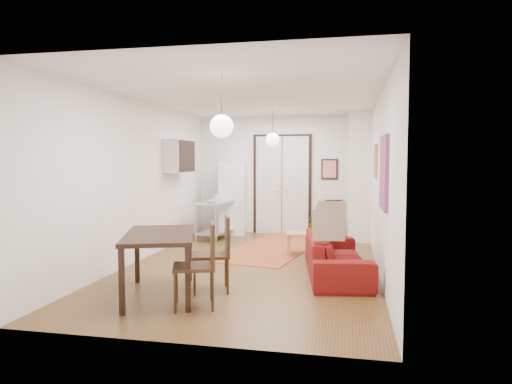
% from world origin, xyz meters
% --- Properties ---
extents(floor, '(7.00, 7.00, 0.00)m').
position_xyz_m(floor, '(0.00, 0.00, 0.00)').
color(floor, brown).
rests_on(floor, ground).
extents(ceiling, '(4.20, 7.00, 0.02)m').
position_xyz_m(ceiling, '(0.00, 0.00, 2.90)').
color(ceiling, white).
rests_on(ceiling, wall_back).
extents(wall_back, '(4.20, 0.02, 2.90)m').
position_xyz_m(wall_back, '(0.00, 3.50, 1.45)').
color(wall_back, white).
rests_on(wall_back, floor).
extents(wall_front, '(4.20, 0.02, 2.90)m').
position_xyz_m(wall_front, '(0.00, -3.50, 1.45)').
color(wall_front, white).
rests_on(wall_front, floor).
extents(wall_left, '(0.02, 7.00, 2.90)m').
position_xyz_m(wall_left, '(-2.10, 0.00, 1.45)').
color(wall_left, white).
rests_on(wall_left, floor).
extents(wall_right, '(0.02, 7.00, 2.90)m').
position_xyz_m(wall_right, '(2.10, 0.00, 1.45)').
color(wall_right, white).
rests_on(wall_right, floor).
extents(double_doors, '(1.44, 0.06, 2.50)m').
position_xyz_m(double_doors, '(0.00, 3.46, 1.20)').
color(double_doors, white).
rests_on(double_doors, wall_back).
extents(stub_partition, '(0.50, 0.10, 2.90)m').
position_xyz_m(stub_partition, '(1.85, 2.55, 1.45)').
color(stub_partition, white).
rests_on(stub_partition, floor).
extents(wall_cabinet, '(0.35, 1.00, 0.70)m').
position_xyz_m(wall_cabinet, '(-1.92, 1.50, 1.90)').
color(wall_cabinet, silver).
rests_on(wall_cabinet, wall_left).
extents(painting_popart, '(0.05, 1.00, 1.00)m').
position_xyz_m(painting_popart, '(2.08, -1.25, 1.65)').
color(painting_popart, red).
rests_on(painting_popart, wall_right).
extents(painting_abstract, '(0.05, 0.50, 0.60)m').
position_xyz_m(painting_abstract, '(2.08, 0.80, 1.80)').
color(painting_abstract, beige).
rests_on(painting_abstract, wall_right).
extents(poster_back, '(0.40, 0.03, 0.50)m').
position_xyz_m(poster_back, '(1.15, 3.47, 1.60)').
color(poster_back, red).
rests_on(poster_back, wall_back).
extents(print_left, '(0.03, 0.44, 0.54)m').
position_xyz_m(print_left, '(-2.07, 2.00, 1.95)').
color(print_left, '#97693F').
rests_on(print_left, wall_left).
extents(pendant_back, '(0.30, 0.30, 0.80)m').
position_xyz_m(pendant_back, '(0.00, 2.00, 2.25)').
color(pendant_back, white).
rests_on(pendant_back, ceiling).
extents(pendant_front, '(0.30, 0.30, 0.80)m').
position_xyz_m(pendant_front, '(0.00, -2.00, 2.25)').
color(pendant_front, white).
rests_on(pendant_front, ceiling).
extents(kilim_rug, '(2.08, 3.99, 0.01)m').
position_xyz_m(kilim_rug, '(0.12, 1.76, 0.00)').
color(kilim_rug, '#BD662F').
rests_on(kilim_rug, floor).
extents(sofa, '(1.16, 2.30, 0.64)m').
position_xyz_m(sofa, '(1.43, -0.50, 0.32)').
color(sofa, maroon).
rests_on(sofa, floor).
extents(coffee_table, '(1.03, 0.68, 0.43)m').
position_xyz_m(coffee_table, '(0.91, 1.07, 0.37)').
color(coffee_table, tan).
rests_on(coffee_table, floor).
extents(potted_plant, '(0.38, 0.42, 0.42)m').
position_xyz_m(potted_plant, '(1.01, 1.07, 0.63)').
color(potted_plant, '#3C6C30').
rests_on(potted_plant, coffee_table).
extents(kitchen_counter, '(0.70, 1.20, 0.88)m').
position_xyz_m(kitchen_counter, '(-1.40, 2.39, 0.56)').
color(kitchen_counter, silver).
rests_on(kitchen_counter, floor).
extents(bowl, '(0.23, 0.23, 0.05)m').
position_xyz_m(bowl, '(-1.40, 2.09, 0.90)').
color(bowl, silver).
rests_on(bowl, kitchen_counter).
extents(soap_bottle, '(0.09, 0.09, 0.18)m').
position_xyz_m(soap_bottle, '(-1.45, 2.64, 0.97)').
color(soap_bottle, '#4E9FA9').
rests_on(soap_bottle, kitchen_counter).
extents(fridge, '(0.70, 0.70, 1.77)m').
position_xyz_m(fridge, '(-1.18, 3.15, 0.88)').
color(fridge, white).
rests_on(fridge, floor).
extents(dining_table, '(1.33, 1.74, 0.85)m').
position_xyz_m(dining_table, '(-0.86, -2.04, 0.76)').
color(dining_table, black).
rests_on(dining_table, floor).
extents(dining_chair_near, '(0.63, 0.78, 1.05)m').
position_xyz_m(dining_chair_near, '(-0.26, -1.58, 0.61)').
color(dining_chair_near, '#3A2212').
rests_on(dining_chair_near, floor).
extents(dining_chair_far, '(0.63, 0.78, 1.05)m').
position_xyz_m(dining_chair_far, '(-0.26, -2.28, 0.61)').
color(dining_chair_far, '#3A2212').
rests_on(dining_chair_far, floor).
extents(black_side_chair, '(0.51, 0.52, 0.91)m').
position_xyz_m(black_side_chair, '(1.22, 3.24, 0.53)').
color(black_side_chair, black).
rests_on(black_side_chair, floor).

